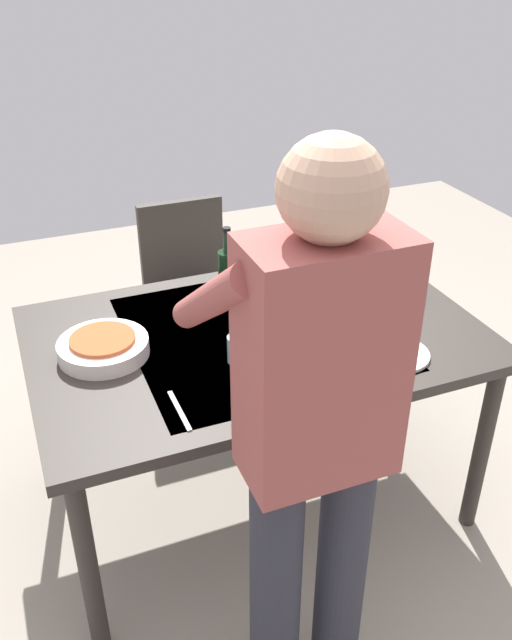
% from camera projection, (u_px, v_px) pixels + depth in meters
% --- Properties ---
extents(ground_plane, '(6.00, 6.00, 0.00)m').
position_uv_depth(ground_plane, '(256.00, 495.00, 2.79)').
color(ground_plane, '#9E9384').
extents(dining_table, '(1.56, 1.01, 0.78)m').
position_uv_depth(dining_table, '(256.00, 350.00, 2.43)').
color(dining_table, '#332D28').
rests_on(dining_table, ground_plane).
extents(chair_near, '(0.40, 0.40, 0.91)m').
position_uv_depth(chair_near, '(190.00, 286.00, 3.23)').
color(chair_near, black).
rests_on(chair_near, ground_plane).
extents(person_server, '(0.42, 0.61, 1.69)m').
position_uv_depth(person_server, '(314.00, 433.00, 1.64)').
color(person_server, '#2D2D38').
rests_on(person_server, ground_plane).
extents(wine_bottle, '(0.07, 0.07, 0.30)m').
position_uv_depth(wine_bottle, '(228.00, 274.00, 2.54)').
color(wine_bottle, black).
rests_on(wine_bottle, dining_table).
extents(wine_glass_left, '(0.07, 0.07, 0.15)m').
position_uv_depth(wine_glass_left, '(293.00, 313.00, 2.30)').
color(wine_glass_left, white).
rests_on(wine_glass_left, dining_table).
extents(water_cup_near_left, '(0.07, 0.07, 0.10)m').
position_uv_depth(water_cup_near_left, '(322.00, 260.00, 2.79)').
color(water_cup_near_left, silver).
rests_on(water_cup_near_left, dining_table).
extents(water_cup_near_right, '(0.07, 0.07, 0.11)m').
position_uv_depth(water_cup_near_right, '(334.00, 361.00, 2.14)').
color(water_cup_near_right, silver).
rests_on(water_cup_near_right, dining_table).
extents(water_cup_far_left, '(0.07, 0.07, 0.09)m').
position_uv_depth(water_cup_far_left, '(237.00, 349.00, 2.22)').
color(water_cup_far_left, silver).
rests_on(water_cup_far_left, dining_table).
extents(serving_bowl_pasta, '(0.30, 0.30, 0.07)m').
position_uv_depth(serving_bowl_pasta, '(103.00, 346.00, 2.25)').
color(serving_bowl_pasta, white).
rests_on(serving_bowl_pasta, dining_table).
extents(side_bowl_salad, '(0.18, 0.18, 0.07)m').
position_uv_depth(side_bowl_salad, '(398.00, 288.00, 2.61)').
color(side_bowl_salad, white).
rests_on(side_bowl_salad, dining_table).
extents(dinner_plate_near, '(0.23, 0.23, 0.01)m').
position_uv_depth(dinner_plate_near, '(395.00, 354.00, 2.26)').
color(dinner_plate_near, white).
rests_on(dinner_plate_near, dining_table).
extents(table_knife, '(0.02, 0.20, 0.00)m').
position_uv_depth(table_knife, '(179.00, 410.00, 2.01)').
color(table_knife, silver).
rests_on(table_knife, dining_table).
extents(table_fork, '(0.08, 0.17, 0.00)m').
position_uv_depth(table_fork, '(354.00, 316.00, 2.49)').
color(table_fork, silver).
rests_on(table_fork, dining_table).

